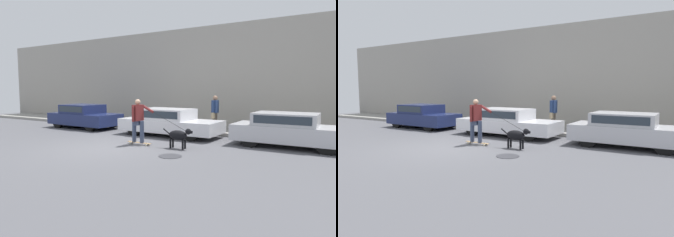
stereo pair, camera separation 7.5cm
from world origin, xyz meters
The scene contains 10 objects.
ground_plane centered at (0.00, 0.00, 0.00)m, with size 36.00×36.00×0.00m, color #545459.
back_wall centered at (0.00, 7.03, 2.66)m, with size 32.00×0.30×5.32m.
sidewalk_curb centered at (0.00, 5.64, 0.08)m, with size 30.00×2.43×0.15m.
parked_car_0 centered at (-4.88, 3.45, 0.61)m, with size 3.95×1.87×1.24m.
parked_car_1 centered at (0.38, 3.45, 0.59)m, with size 4.54×1.77×1.19m.
parked_car_2 centered at (5.33, 3.45, 0.61)m, with size 3.90×1.70×1.21m.
dog centered at (2.16, 1.16, 0.46)m, with size 1.13×0.36×0.72m.
skateboarder centered at (0.51, 1.05, 0.95)m, with size 2.50×0.63×1.68m.
pedestrian_with_bag centered at (1.78, 5.26, 1.03)m, with size 0.25×0.73×1.60m.
manhole_cover centered at (2.52, -0.01, 0.01)m, with size 0.71×0.71×0.01m.
Camera 1 is at (7.14, -7.71, 2.04)m, focal length 32.00 mm.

